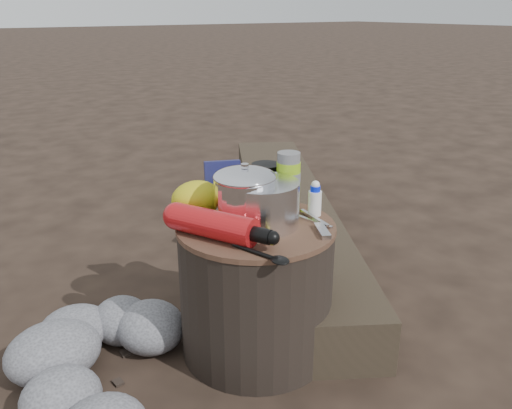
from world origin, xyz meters
TOP-DOWN VIEW (x-y plane):
  - ground at (0.00, 0.00)m, footprint 60.00×60.00m
  - stump at (0.00, 0.00)m, footprint 0.45×0.45m
  - rock_ring at (-0.40, -0.03)m, footprint 0.39×0.85m
  - log_main at (0.63, 0.66)m, footprint 1.38×2.02m
  - log_small at (0.64, 1.04)m, footprint 0.94×0.82m
  - foil_windscreen at (0.01, -0.01)m, footprint 0.21×0.21m
  - camping_pot at (-0.03, 0.01)m, footprint 0.17×0.17m
  - fuel_bottle at (-0.15, -0.01)m, footprint 0.21×0.33m
  - thermos at (0.15, 0.04)m, footprint 0.07×0.07m
  - travel_mug at (0.12, 0.12)m, footprint 0.09×0.09m
  - stuff_sack at (-0.10, 0.16)m, footprint 0.15×0.13m
  - food_pouch at (0.01, 0.19)m, footprint 0.11×0.07m
  - multitool at (0.12, -0.15)m, footprint 0.07×0.10m
  - pot_grabber at (0.15, -0.08)m, footprint 0.04×0.14m
  - spork at (-0.11, -0.16)m, footprint 0.08×0.17m
  - squeeze_bottle at (0.19, -0.04)m, footprint 0.04×0.04m

SIDE VIEW (x-z plane):
  - ground at x=0.00m, z-range 0.00..0.00m
  - log_small at x=0.64m, z-range 0.00..0.09m
  - rock_ring at x=-0.40m, z-range 0.00..0.17m
  - log_main at x=0.63m, z-range 0.00..0.18m
  - stump at x=0.00m, z-range 0.00..0.42m
  - pot_grabber at x=0.15m, z-range 0.42..0.43m
  - multitool at x=0.12m, z-range 0.42..0.43m
  - spork at x=-0.11m, z-range 0.42..0.43m
  - fuel_bottle at x=-0.15m, z-range 0.42..0.50m
  - squeeze_bottle at x=0.19m, z-range 0.42..0.51m
  - stuff_sack at x=-0.10m, z-range 0.42..0.52m
  - foil_windscreen at x=0.01m, z-range 0.42..0.55m
  - travel_mug at x=0.12m, z-range 0.42..0.55m
  - food_pouch at x=0.01m, z-range 0.42..0.56m
  - camping_pot at x=-0.03m, z-range 0.42..0.59m
  - thermos at x=0.15m, z-range 0.42..0.60m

